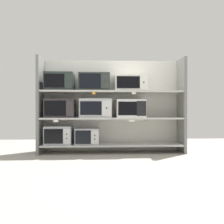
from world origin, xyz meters
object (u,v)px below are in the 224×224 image
object	(u,v)px
microwave_1	(87,136)
microwave_0	(59,135)
microwave_6	(94,82)
microwave_7	(130,84)
microwave_4	(130,109)
microwave_3	(96,108)
microwave_5	(60,82)
microwave_2	(60,108)

from	to	relation	value
microwave_1	microwave_0	bearing A→B (deg)	179.98
microwave_6	microwave_7	size ratio (longest dim) A/B	0.96
microwave_4	microwave_6	world-z (taller)	microwave_6
microwave_3	microwave_5	size ratio (longest dim) A/B	1.14
microwave_2	microwave_6	xyz separation A→B (m)	(0.61, -0.00, 0.47)
microwave_4	microwave_0	bearing A→B (deg)	-179.99
microwave_2	microwave_3	xyz separation A→B (m)	(0.64, 0.00, 0.00)
microwave_1	microwave_6	distance (m)	0.99
microwave_5	microwave_7	bearing A→B (deg)	-0.01
microwave_6	microwave_4	bearing A→B (deg)	0.03
microwave_1	microwave_5	xyz separation A→B (m)	(-0.50, 0.00, 0.98)
microwave_2	microwave_0	bearing A→B (deg)	179.92
microwave_0	microwave_7	size ratio (longest dim) A/B	0.83
microwave_1	microwave_4	world-z (taller)	microwave_4
microwave_2	microwave_4	world-z (taller)	microwave_2
microwave_4	microwave_7	size ratio (longest dim) A/B	0.90
microwave_0	microwave_3	distance (m)	0.82
microwave_2	microwave_6	bearing A→B (deg)	-0.01
microwave_5	microwave_7	xyz separation A→B (m)	(1.28, -0.00, -0.02)
microwave_1	microwave_2	world-z (taller)	microwave_2
microwave_2	microwave_1	bearing A→B (deg)	-0.01
microwave_5	microwave_6	xyz separation A→B (m)	(0.62, -0.00, -0.00)
microwave_0	microwave_1	distance (m)	0.51
microwave_3	microwave_5	distance (m)	0.80
microwave_2	microwave_5	xyz separation A→B (m)	(-0.01, 0.00, 0.48)
microwave_4	microwave_6	xyz separation A→B (m)	(-0.66, -0.00, 0.48)
microwave_1	microwave_2	size ratio (longest dim) A/B	0.81
microwave_0	microwave_3	size ratio (longest dim) A/B	0.83
microwave_5	microwave_6	world-z (taller)	microwave_5
microwave_3	microwave_6	bearing A→B (deg)	-178.90
microwave_2	microwave_6	distance (m)	0.77
microwave_0	microwave_5	bearing A→B (deg)	0.80
microwave_0	microwave_1	size ratio (longest dim) A/B	1.12
microwave_3	microwave_4	size ratio (longest dim) A/B	1.11
microwave_2	microwave_3	world-z (taller)	microwave_3
microwave_7	microwave_5	bearing A→B (deg)	179.99
microwave_7	microwave_0	bearing A→B (deg)	-180.00
microwave_0	microwave_5	distance (m)	0.96
microwave_3	microwave_4	bearing A→B (deg)	-0.01
microwave_5	microwave_2	bearing A→B (deg)	-1.21
microwave_1	microwave_2	distance (m)	0.70
microwave_0	microwave_5	xyz separation A→B (m)	(0.01, 0.00, 0.96)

